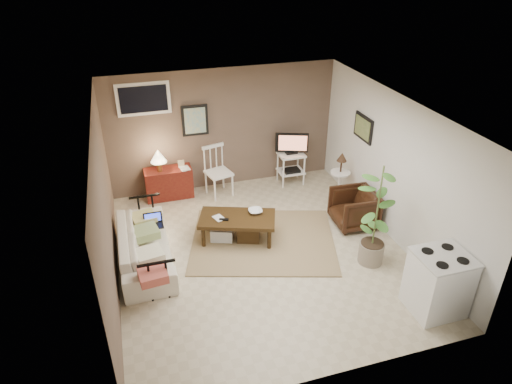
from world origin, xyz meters
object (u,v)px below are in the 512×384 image
object	(u,v)px
tv_stand	(291,157)
potted_plant	(377,213)
red_console	(168,181)
armchair	(354,207)
spindle_chair	(218,173)
side_table	(341,171)
coffee_table	(237,226)
sofa	(144,241)
stove	(438,283)

from	to	relation	value
tv_stand	potted_plant	distance (m)	2.88
red_console	armchair	xyz separation A→B (m)	(2.99, -1.94, 0.00)
spindle_chair	side_table	distance (m)	2.35
coffee_table	potted_plant	distance (m)	2.29
sofa	potted_plant	distance (m)	3.57
spindle_chair	side_table	xyz separation A→B (m)	(2.17, -0.89, 0.15)
coffee_table	side_table	size ratio (longest dim) A/B	1.39
tv_stand	side_table	distance (m)	1.13
side_table	armchair	xyz separation A→B (m)	(-0.14, -0.88, -0.26)
spindle_chair	tv_stand	distance (m)	1.54
sofa	potted_plant	world-z (taller)	potted_plant
side_table	potted_plant	distance (m)	1.97
stove	red_console	bearing A→B (deg)	126.38
armchair	stove	xyz separation A→B (m)	(0.08, -2.22, 0.09)
tv_stand	side_table	size ratio (longest dim) A/B	1.09
spindle_chair	armchair	bearing A→B (deg)	-41.11
side_table	tv_stand	bearing A→B (deg)	124.46
potted_plant	stove	distance (m)	1.31
coffee_table	armchair	xyz separation A→B (m)	(2.09, -0.14, 0.10)
side_table	potted_plant	world-z (taller)	potted_plant
red_console	tv_stand	world-z (taller)	tv_stand
spindle_chair	tv_stand	xyz separation A→B (m)	(1.53, 0.04, 0.11)
side_table	stove	size ratio (longest dim) A/B	1.10
red_console	armchair	bearing A→B (deg)	-33.00
red_console	tv_stand	xyz separation A→B (m)	(2.49, -0.13, 0.22)
coffee_table	potted_plant	xyz separation A→B (m)	(1.86, -1.18, 0.64)
red_console	armchair	size ratio (longest dim) A/B	1.43
tv_stand	spindle_chair	bearing A→B (deg)	-178.53
side_table	spindle_chair	bearing A→B (deg)	157.64
coffee_table	spindle_chair	world-z (taller)	spindle_chair
coffee_table	tv_stand	world-z (taller)	tv_stand
spindle_chair	tv_stand	bearing A→B (deg)	1.47
spindle_chair	stove	bearing A→B (deg)	-62.20
coffee_table	red_console	world-z (taller)	red_console
red_console	coffee_table	bearing A→B (deg)	-63.28
side_table	potted_plant	bearing A→B (deg)	-100.91
side_table	armchair	distance (m)	0.93
red_console	side_table	bearing A→B (deg)	-18.77
sofa	side_table	size ratio (longest dim) A/B	1.95
red_console	side_table	xyz separation A→B (m)	(3.13, -1.06, 0.26)
sofa	spindle_chair	bearing A→B (deg)	-41.63
coffee_table	armchair	bearing A→B (deg)	-3.89
sofa	stove	bearing A→B (deg)	-121.11
red_console	stove	distance (m)	5.18
coffee_table	tv_stand	size ratio (longest dim) A/B	1.27
coffee_table	side_table	distance (m)	2.37
armchair	potted_plant	size ratio (longest dim) A/B	0.43
potted_plant	red_console	bearing A→B (deg)	132.82
armchair	stove	distance (m)	2.23
potted_plant	side_table	bearing A→B (deg)	79.09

